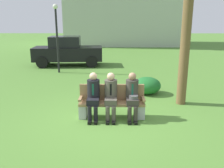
# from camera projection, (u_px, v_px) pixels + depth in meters

# --- Properties ---
(ground_plane) EXTENTS (80.00, 80.00, 0.00)m
(ground_plane) POSITION_uv_depth(u_px,v_px,m) (108.00, 120.00, 6.51)
(ground_plane) COLOR #4E7D30
(park_bench) EXTENTS (1.79, 0.44, 0.90)m
(park_bench) POSITION_uv_depth(u_px,v_px,m) (112.00, 102.00, 6.67)
(park_bench) COLOR #99754C
(park_bench) RESTS_ON ground
(seated_man_left) EXTENTS (0.34, 0.72, 1.27)m
(seated_man_left) POSITION_uv_depth(u_px,v_px,m) (93.00, 94.00, 6.47)
(seated_man_left) COLOR black
(seated_man_left) RESTS_ON ground
(seated_man_middle) EXTENTS (0.34, 0.72, 1.27)m
(seated_man_middle) POSITION_uv_depth(u_px,v_px,m) (111.00, 94.00, 6.47)
(seated_man_middle) COLOR #4C473D
(seated_man_middle) RESTS_ON ground
(seated_man_right) EXTENTS (0.34, 0.72, 1.27)m
(seated_man_right) POSITION_uv_depth(u_px,v_px,m) (132.00, 94.00, 6.46)
(seated_man_right) COLOR #38332D
(seated_man_right) RESTS_ON ground
(shrub_near_bench) EXTENTS (0.99, 0.90, 0.62)m
(shrub_near_bench) POSITION_uv_depth(u_px,v_px,m) (147.00, 85.00, 8.75)
(shrub_near_bench) COLOR #1E6528
(shrub_near_bench) RESTS_ON ground
(parked_car_near) EXTENTS (4.01, 1.95, 1.68)m
(parked_car_near) POSITION_uv_depth(u_px,v_px,m) (68.00, 51.00, 13.95)
(parked_car_near) COLOR black
(parked_car_near) RESTS_ON ground
(street_lamp) EXTENTS (0.24, 0.24, 3.33)m
(street_lamp) POSITION_uv_depth(u_px,v_px,m) (57.00, 31.00, 11.77)
(street_lamp) COLOR black
(street_lamp) RESTS_ON ground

